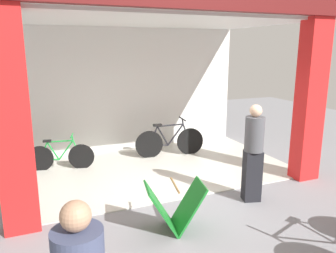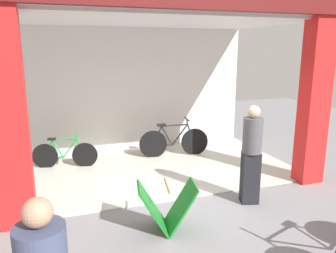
{
  "view_description": "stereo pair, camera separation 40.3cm",
  "coord_description": "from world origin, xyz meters",
  "px_view_note": "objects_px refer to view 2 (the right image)",
  "views": [
    {
      "loc": [
        -2.43,
        -5.03,
        2.64
      ],
      "look_at": [
        0.0,
        0.87,
        1.15
      ],
      "focal_mm": 35.82,
      "sensor_mm": 36.0,
      "label": 1
    },
    {
      "loc": [
        -2.06,
        -5.17,
        2.64
      ],
      "look_at": [
        0.0,
        0.87,
        1.15
      ],
      "focal_mm": 35.82,
      "sensor_mm": 36.0,
      "label": 2
    }
  ],
  "objects_px": {
    "bicycle_inside_0": "(174,142)",
    "pedestrian_1": "(251,154)",
    "bicycle_inside_1": "(65,154)",
    "sandwich_board_sign": "(167,207)"
  },
  "relations": [
    {
      "from": "bicycle_inside_1",
      "to": "sandwich_board_sign",
      "type": "height_order",
      "value": "bicycle_inside_1"
    },
    {
      "from": "bicycle_inside_0",
      "to": "bicycle_inside_1",
      "type": "distance_m",
      "value": 2.61
    },
    {
      "from": "bicycle_inside_0",
      "to": "bicycle_inside_1",
      "type": "relative_size",
      "value": 1.23
    },
    {
      "from": "sandwich_board_sign",
      "to": "bicycle_inside_0",
      "type": "bearing_deg",
      "value": 68.48
    },
    {
      "from": "sandwich_board_sign",
      "to": "pedestrian_1",
      "type": "relative_size",
      "value": 0.55
    },
    {
      "from": "sandwich_board_sign",
      "to": "pedestrian_1",
      "type": "bearing_deg",
      "value": 13.54
    },
    {
      "from": "bicycle_inside_0",
      "to": "pedestrian_1",
      "type": "height_order",
      "value": "pedestrian_1"
    },
    {
      "from": "bicycle_inside_0",
      "to": "pedestrian_1",
      "type": "xyz_separation_m",
      "value": [
        0.38,
        -2.84,
        0.51
      ]
    },
    {
      "from": "bicycle_inside_1",
      "to": "pedestrian_1",
      "type": "bearing_deg",
      "value": -43.82
    },
    {
      "from": "bicycle_inside_1",
      "to": "sandwich_board_sign",
      "type": "bearing_deg",
      "value": -67.88
    }
  ]
}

